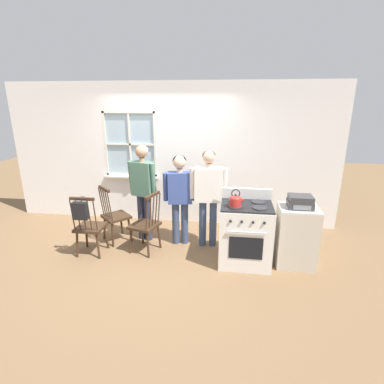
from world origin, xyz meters
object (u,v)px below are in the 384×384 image
(chair_near_wall, at_px, (115,217))
(stereo, at_px, (300,202))
(person_teen_center, at_px, (180,191))
(handbag, at_px, (80,210))
(stove, at_px, (245,233))
(side_counter, at_px, (296,236))
(person_adult_right, at_px, (208,189))
(potted_plant, at_px, (134,173))
(kettle, at_px, (235,200))
(chair_center_cluster, at_px, (146,225))
(chair_by_window, at_px, (90,228))
(person_elderly_left, at_px, (143,184))

(chair_near_wall, relative_size, stereo, 2.92)
(person_teen_center, bearing_deg, handbag, -160.27)
(stove, xyz_separation_m, side_counter, (0.74, 0.06, -0.02))
(person_adult_right, distance_m, potted_plant, 1.80)
(potted_plant, bearing_deg, kettle, -37.59)
(chair_near_wall, xyz_separation_m, potted_plant, (0.05, 0.96, 0.54))
(chair_center_cluster, distance_m, potted_plant, 1.48)
(chair_center_cluster, relative_size, person_adult_right, 0.62)
(chair_near_wall, height_order, potted_plant, potted_plant)
(chair_by_window, xyz_separation_m, person_adult_right, (1.81, 0.54, 0.54))
(kettle, relative_size, stereo, 0.73)
(potted_plant, height_order, handbag, potted_plant)
(person_elderly_left, height_order, handbag, person_elderly_left)
(person_elderly_left, height_order, stereo, person_elderly_left)
(person_teen_center, bearing_deg, person_adult_right, -13.01)
(chair_near_wall, relative_size, handbag, 3.24)
(stove, bearing_deg, chair_near_wall, 168.85)
(chair_by_window, height_order, kettle, kettle)
(handbag, distance_m, stereo, 3.17)
(person_elderly_left, distance_m, person_teen_center, 0.65)
(person_elderly_left, height_order, side_counter, person_elderly_left)
(side_counter, bearing_deg, person_elderly_left, 168.27)
(person_teen_center, bearing_deg, side_counter, -24.57)
(person_adult_right, height_order, stove, person_adult_right)
(potted_plant, bearing_deg, person_elderly_left, -61.99)
(person_adult_right, relative_size, stereo, 4.75)
(side_counter, bearing_deg, stove, -175.53)
(person_adult_right, height_order, side_counter, person_adult_right)
(potted_plant, bearing_deg, handbag, -98.65)
(chair_center_cluster, distance_m, person_elderly_left, 0.71)
(chair_near_wall, height_order, person_teen_center, person_teen_center)
(chair_by_window, distance_m, chair_center_cluster, 0.87)
(chair_near_wall, height_order, handbag, same)
(chair_near_wall, relative_size, person_adult_right, 0.62)
(stereo, bearing_deg, person_adult_right, 161.70)
(chair_center_cluster, relative_size, handbag, 3.24)
(chair_center_cluster, height_order, stove, stove)
(chair_center_cluster, distance_m, kettle, 1.53)
(chair_by_window, distance_m, stove, 2.41)
(chair_by_window, distance_m, person_teen_center, 1.53)
(potted_plant, relative_size, handbag, 0.72)
(chair_near_wall, distance_m, handbag, 0.85)
(chair_center_cluster, distance_m, side_counter, 2.30)
(chair_by_window, relative_size, kettle, 4.02)
(chair_by_window, height_order, person_teen_center, person_teen_center)
(chair_by_window, xyz_separation_m, person_elderly_left, (0.70, 0.63, 0.55))
(person_adult_right, height_order, potted_plant, person_adult_right)
(stereo, bearing_deg, potted_plant, 154.85)
(chair_near_wall, distance_m, potted_plant, 1.10)
(chair_near_wall, bearing_deg, handbag, 117.60)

